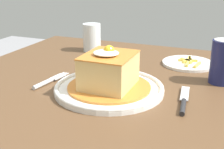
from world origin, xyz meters
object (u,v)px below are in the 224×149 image
main_plate (109,88)px  fork (48,81)px  soda_can (223,62)px  drinking_glass (92,39)px  knife (184,103)px  side_plate_fries (188,63)px

main_plate → fork: 0.18m
soda_can → fork: bearing=-157.2°
fork → drinking_glass: (-0.04, 0.36, 0.04)m
knife → drinking_glass: drinking_glass is taller
main_plate → soda_can: soda_can is taller
drinking_glass → side_plate_fries: bearing=-5.8°
main_plate → soda_can: size_ratio=2.31×
soda_can → drinking_glass: 0.51m
fork → knife: same height
main_plate → side_plate_fries: 0.35m
knife → soda_can: 0.21m
knife → side_plate_fries: 0.32m
knife → drinking_glass: bearing=139.1°
knife → drinking_glass: (-0.41, 0.36, 0.04)m
soda_can → drinking_glass: (-0.48, 0.17, -0.02)m
knife → main_plate: bearing=176.7°
main_plate → knife: bearing=-3.3°
side_plate_fries → fork: bearing=-136.4°
knife → drinking_glass: 0.55m
drinking_glass → main_plate: bearing=-58.0°
main_plate → fork: main_plate is taller
side_plate_fries → soda_can: bearing=-50.5°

